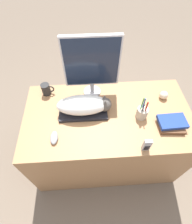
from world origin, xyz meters
name	(u,v)px	position (x,y,z in m)	size (l,w,h in m)	color
ground_plane	(108,187)	(0.00, 0.00, 0.00)	(12.00, 12.00, 0.00)	#6B5B4C
desk	(106,137)	(0.00, 0.36, 0.38)	(1.36, 0.73, 0.76)	#9E7047
keyboard	(83,111)	(-0.20, 0.40, 0.77)	(0.38, 0.19, 0.02)	black
cat	(85,105)	(-0.18, 0.40, 0.85)	(0.42, 0.17, 0.14)	white
monitor	(92,64)	(-0.12, 0.61, 1.06)	(0.43, 0.15, 0.53)	#B7B7BC
computer_mouse	(54,138)	(-0.41, 0.17, 0.77)	(0.05, 0.11, 0.03)	gray
coffee_mug	(46,89)	(-0.51, 0.63, 0.81)	(0.11, 0.07, 0.10)	black
pen_cup	(142,112)	(0.26, 0.33, 0.81)	(0.09, 0.09, 0.22)	#B2A893
baseball	(164,95)	(0.49, 0.51, 0.79)	(0.07, 0.07, 0.07)	beige
phone	(147,145)	(0.22, 0.05, 0.81)	(0.05, 0.03, 0.12)	#99999E
book_stack	(172,124)	(0.46, 0.23, 0.79)	(0.21, 0.17, 0.06)	brown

